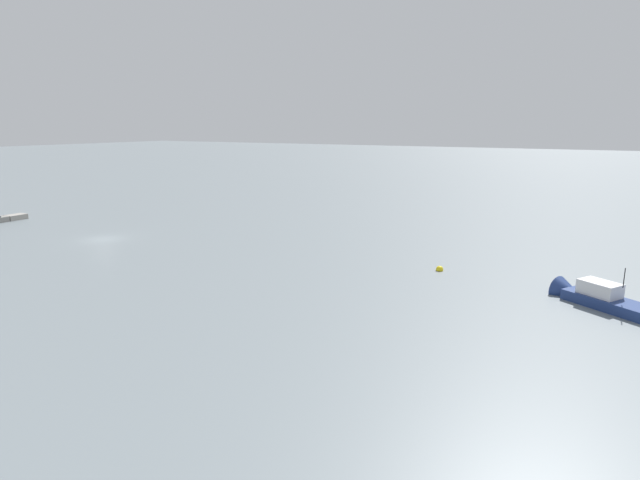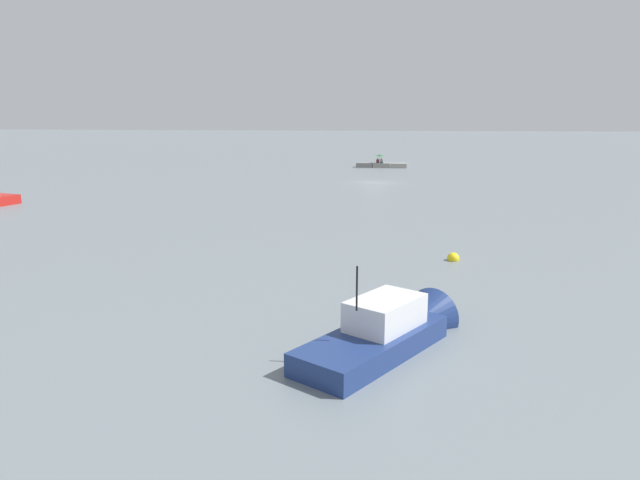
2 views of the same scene
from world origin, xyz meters
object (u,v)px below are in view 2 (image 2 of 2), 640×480
object	(u,v)px
person_seated_grey_left	(382,161)
umbrella_open_green	(380,155)
mooring_buoy_near	(453,258)
motorboat_navy_mid	(392,333)
person_seated_maroon_right	(378,161)

from	to	relation	value
person_seated_grey_left	umbrella_open_green	xyz separation A→B (m)	(0.29, -0.09, 0.86)
umbrella_open_green	mooring_buoy_near	size ratio (longest dim) A/B	2.14
person_seated_grey_left	motorboat_navy_mid	bearing A→B (deg)	82.29
person_seated_maroon_right	mooring_buoy_near	size ratio (longest dim) A/B	1.16
mooring_buoy_near	motorboat_navy_mid	bearing A→B (deg)	76.22
motorboat_navy_mid	mooring_buoy_near	xyz separation A→B (m)	(-2.92, -11.90, -0.30)
person_seated_maroon_right	motorboat_navy_mid	world-z (taller)	motorboat_navy_mid
person_seated_maroon_right	motorboat_navy_mid	size ratio (longest dim) A/B	0.10
person_seated_maroon_right	mooring_buoy_near	distance (m)	56.45
person_seated_grey_left	mooring_buoy_near	xyz separation A→B (m)	(-5.95, 55.96, -0.81)
person_seated_grey_left	person_seated_maroon_right	bearing A→B (deg)	-21.29
person_seated_grey_left	umbrella_open_green	bearing A→B (deg)	-27.69
person_seated_maroon_right	motorboat_navy_mid	xyz separation A→B (m)	(-3.59, 67.97, -0.52)
person_seated_maroon_right	mooring_buoy_near	xyz separation A→B (m)	(-6.51, 56.06, -0.81)
person_seated_grey_left	mooring_buoy_near	distance (m)	56.28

